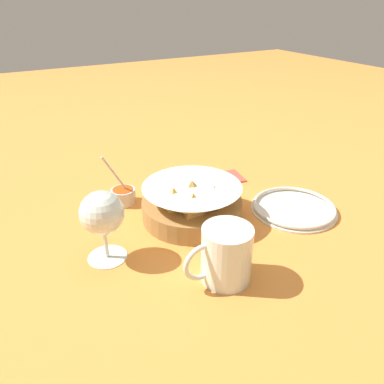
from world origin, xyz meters
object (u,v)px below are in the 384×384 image
object	(u,v)px
food_basket	(193,203)
side_plate	(294,208)
wine_glass	(102,215)
beer_mug	(226,256)
sauce_cup	(123,195)

from	to	relation	value
food_basket	side_plate	world-z (taller)	food_basket
wine_glass	side_plate	distance (m)	0.44
wine_glass	beer_mug	distance (m)	0.23
beer_mug	side_plate	distance (m)	0.29
sauce_cup	wine_glass	world-z (taller)	wine_glass
sauce_cup	beer_mug	xyz separation A→B (m)	(-0.06, 0.34, 0.03)
food_basket	sauce_cup	size ratio (longest dim) A/B	1.73
sauce_cup	wine_glass	xyz separation A→B (m)	(0.10, 0.18, 0.07)
food_basket	wine_glass	distance (m)	0.22
wine_glass	sauce_cup	bearing A→B (deg)	-118.88
food_basket	side_plate	size ratio (longest dim) A/B	1.13
sauce_cup	wine_glass	size ratio (longest dim) A/B	0.92
food_basket	side_plate	bearing A→B (deg)	157.96
food_basket	side_plate	distance (m)	0.24
food_basket	sauce_cup	bearing A→B (deg)	-51.73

